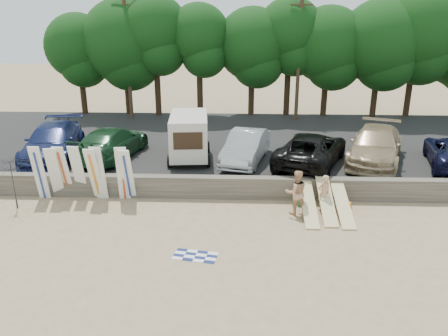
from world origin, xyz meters
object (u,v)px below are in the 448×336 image
at_px(car_1, 112,142).
at_px(car_2, 246,147).
at_px(beachgoer_a, 324,193).
at_px(car_3, 311,149).
at_px(beachgoer_b, 296,192).
at_px(car_4, 376,145).
at_px(cooler, 301,202).
at_px(beach_umbrella, 12,184).
at_px(box_trailer, 189,135).
at_px(car_0, 53,142).

height_order(car_1, car_2, car_1).
relative_size(car_2, beachgoer_a, 3.01).
relative_size(car_3, beachgoer_b, 3.07).
distance_m(car_4, beachgoer_a, 5.76).
height_order(cooler, beach_umbrella, beach_umbrella).
xyz_separation_m(car_1, beachgoer_b, (9.09, -5.13, -0.56)).
relative_size(car_1, car_4, 0.94).
xyz_separation_m(car_3, cooler, (-0.87, -3.51, -1.35)).
bearing_deg(cooler, car_4, 34.26).
height_order(beachgoer_a, cooler, beachgoer_a).
distance_m(box_trailer, car_1, 4.15).
bearing_deg(box_trailer, beachgoer_b, -49.82).
bearing_deg(car_4, beachgoer_b, -111.94).
height_order(box_trailer, beachgoer_a, box_trailer).
distance_m(car_0, cooler, 13.23).
bearing_deg(beachgoer_a, car_2, -77.13).
xyz_separation_m(car_1, car_4, (13.65, -0.16, 0.05)).
xyz_separation_m(car_3, beachgoer_a, (-0.02, -4.02, -0.72)).
bearing_deg(beachgoer_a, beachgoer_b, -7.43).
relative_size(car_2, beachgoer_b, 2.52).
bearing_deg(box_trailer, car_3, -10.13).
xyz_separation_m(beachgoer_b, cooler, (0.35, 0.87, -0.79)).
height_order(car_4, cooler, car_4).
xyz_separation_m(car_0, beachgoer_a, (13.36, -4.59, -0.77)).
relative_size(box_trailer, beachgoer_a, 2.42).
relative_size(box_trailer, car_0, 0.65).
xyz_separation_m(car_0, beach_umbrella, (0.24, -4.92, -0.45)).
distance_m(box_trailer, beach_umbrella, 8.54).
xyz_separation_m(car_1, beachgoer_a, (10.28, -4.77, -0.71)).
xyz_separation_m(car_0, cooler, (12.51, -4.07, -1.41)).
relative_size(car_3, beach_umbrella, 2.35).
distance_m(car_0, beach_umbrella, 4.95).
bearing_deg(car_4, car_0, -159.29).
distance_m(car_3, beach_umbrella, 13.84).
relative_size(car_4, beach_umbrella, 2.39).
bearing_deg(beachgoer_b, box_trailer, -54.01).
height_order(box_trailer, car_0, box_trailer).
height_order(car_0, car_3, car_0).
height_order(beachgoer_a, beachgoer_b, beachgoer_b).
height_order(car_3, beach_umbrella, car_3).
relative_size(beachgoer_a, beach_umbrella, 0.64).
bearing_deg(car_3, car_1, 17.87).
bearing_deg(box_trailer, car_4, -4.86).
bearing_deg(car_0, car_2, -10.15).
relative_size(car_1, car_2, 1.16).
bearing_deg(car_3, box_trailer, 17.12).
bearing_deg(beach_umbrella, car_0, 92.83).
bearing_deg(car_4, car_2, -156.89).
bearing_deg(beachgoer_a, box_trailer, -60.47).
height_order(car_4, beachgoer_a, car_4).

